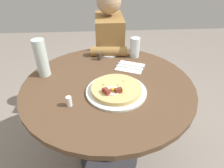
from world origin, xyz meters
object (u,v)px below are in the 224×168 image
at_px(water_glass, 135,47).
at_px(dining_table, 108,105).
at_px(knife, 129,68).
at_px(water_bottle, 41,58).
at_px(breakfast_pizza, 116,89).
at_px(pepper_shaker, 99,56).
at_px(pizza_plate, 116,91).
at_px(person_seated, 109,64).
at_px(bread_plate, 109,53).
at_px(salt_shaker, 69,101).
at_px(fork, 131,65).

bearing_deg(water_glass, dining_table, 147.56).
xyz_separation_m(dining_table, knife, (0.15, -0.15, 0.18)).
bearing_deg(water_bottle, breakfast_pizza, -116.73).
xyz_separation_m(water_glass, pepper_shaker, (-0.03, 0.25, -0.04)).
relative_size(pizza_plate, pepper_shaker, 6.45).
height_order(person_seated, bread_plate, person_seated).
distance_m(water_bottle, salt_shaker, 0.36).
distance_m(water_bottle, pepper_shaker, 0.39).
height_order(pizza_plate, knife, pizza_plate).
relative_size(dining_table, knife, 5.47).
bearing_deg(water_glass, bread_plate, 72.37).
distance_m(pizza_plate, water_bottle, 0.48).
relative_size(fork, pepper_shaker, 3.56).
distance_m(water_glass, water_bottle, 0.63).
bearing_deg(person_seated, pizza_plate, 179.80).
bearing_deg(person_seated, salt_shaker, 163.65).
bearing_deg(salt_shaker, dining_table, -45.97).
bearing_deg(breakfast_pizza, fork, -23.47).
xyz_separation_m(water_glass, water_bottle, (-0.22, 0.59, 0.04)).
bearing_deg(water_bottle, dining_table, -106.11).
relative_size(dining_table, pepper_shaker, 19.48).
distance_m(breakfast_pizza, fork, 0.31).
height_order(bread_plate, knife, bread_plate).
bearing_deg(breakfast_pizza, knife, -23.46).
bearing_deg(water_glass, water_bottle, 110.05).
bearing_deg(pizza_plate, knife, -23.38).
distance_m(knife, water_glass, 0.20).
bearing_deg(pepper_shaker, person_seated, -14.56).
distance_m(knife, pepper_shaker, 0.24).
xyz_separation_m(knife, water_glass, (0.18, -0.06, 0.06)).
distance_m(dining_table, person_seated, 0.63).
bearing_deg(knife, breakfast_pizza, 90.09).
bearing_deg(water_bottle, pepper_shaker, -61.84).
bearing_deg(knife, person_seated, -54.16).
bearing_deg(salt_shaker, knife, -45.31).
bearing_deg(water_bottle, water_glass, -69.95).
bearing_deg(water_glass, pizza_plate, 158.39).
height_order(pizza_plate, water_bottle, water_bottle).
relative_size(water_bottle, pepper_shaker, 4.47).
bearing_deg(person_seated, knife, -167.70).
bearing_deg(bread_plate, salt_shaker, 158.76).
height_order(pizza_plate, fork, pizza_plate).
xyz_separation_m(bread_plate, water_bottle, (-0.27, 0.41, 0.11)).
bearing_deg(knife, salt_shaker, 68.24).
xyz_separation_m(water_bottle, pepper_shaker, (0.18, -0.34, -0.09)).
relative_size(pizza_plate, breakfast_pizza, 1.21).
relative_size(bread_plate, fork, 0.84).
bearing_deg(breakfast_pizza, water_glass, -21.67).
height_order(fork, knife, same).
xyz_separation_m(fork, knife, (-0.03, 0.01, 0.00)).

